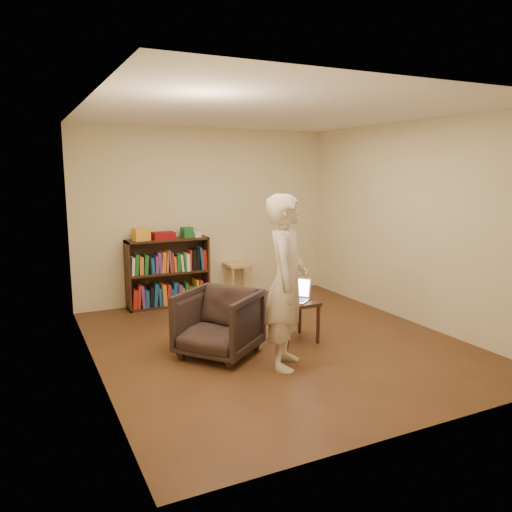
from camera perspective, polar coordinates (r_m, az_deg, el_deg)
name	(u,v)px	position (r m, az deg, el deg)	size (l,w,h in m)	color
floor	(275,342)	(5.92, 2.23, -9.78)	(4.50, 4.50, 0.00)	#442A15
ceiling	(277,112)	(5.61, 2.42, 16.11)	(4.50, 4.50, 0.00)	white
wall_back	(207,215)	(7.66, -5.66, 4.67)	(4.00, 4.00, 0.00)	beige
wall_left	(91,243)	(5.00, -18.33, 1.44)	(4.50, 4.50, 0.00)	beige
wall_right	(412,223)	(6.79, 17.41, 3.59)	(4.50, 4.50, 0.00)	beige
bookshelf	(168,276)	(7.44, -10.03, -2.31)	(1.20, 0.30, 1.00)	black
box_yellow	(141,234)	(7.20, -12.99, 2.45)	(0.22, 0.16, 0.18)	gold
red_cloth	(163,236)	(7.28, -10.53, 2.30)	(0.31, 0.22, 0.10)	maroon
box_green	(187,232)	(7.43, -7.90, 2.70)	(0.15, 0.15, 0.15)	#1C6928
box_white	(197,235)	(7.43, -6.76, 2.45)	(0.09, 0.09, 0.08)	white
stool	(238,270)	(7.74, -2.07, -1.62)	(0.38, 0.38, 0.55)	tan
armchair	(219,323)	(5.42, -4.30, -7.66)	(0.76, 0.79, 0.72)	#302420
side_table	(294,307)	(5.86, 4.36, -5.86)	(0.47, 0.47, 0.48)	black
laptop	(295,295)	(5.86, 4.42, -4.46)	(0.44, 0.45, 0.25)	#B7B7BC
person	(286,282)	(4.99, 3.49, -3.02)	(0.64, 0.42, 1.76)	beige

